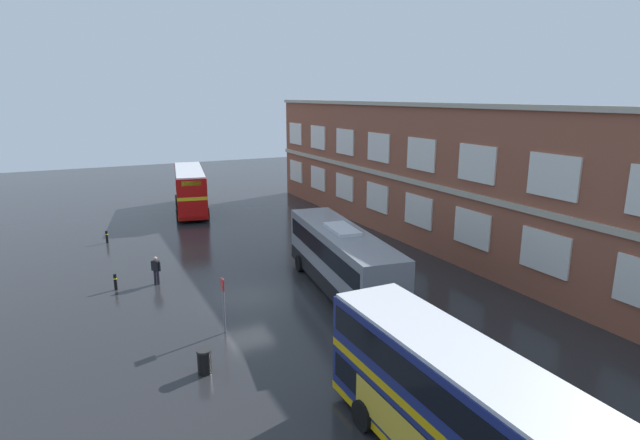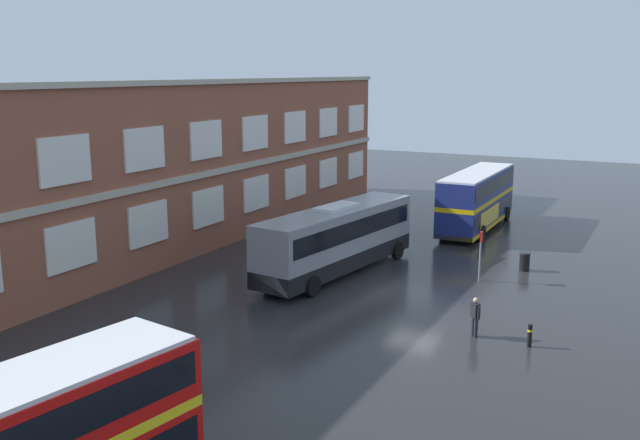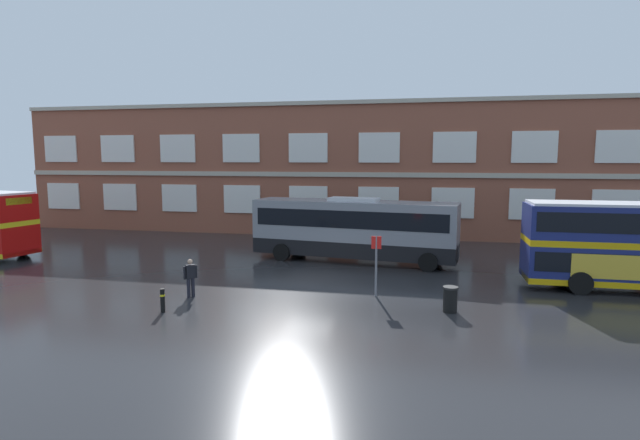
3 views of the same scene
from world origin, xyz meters
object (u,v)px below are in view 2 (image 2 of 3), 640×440
object	(u,v)px
double_decker_middle	(477,199)
bus_stand_flag	(481,251)
waiting_passenger	(475,315)
station_litter_bin	(525,261)
safety_bollard_west	(530,335)
touring_coach	(337,239)

from	to	relation	value
double_decker_middle	bus_stand_flag	world-z (taller)	double_decker_middle
double_decker_middle	waiting_passenger	distance (m)	20.97
double_decker_middle	station_litter_bin	bearing A→B (deg)	-150.66
double_decker_middle	bus_stand_flag	bearing A→B (deg)	-164.43
bus_stand_flag	station_litter_bin	xyz separation A→B (m)	(3.13, -1.72, -1.12)
double_decker_middle	safety_bollard_west	xyz separation A→B (m)	(-20.36, -7.53, -1.66)
touring_coach	bus_stand_flag	size ratio (longest dim) A/B	4.53
safety_bollard_west	double_decker_middle	bearing A→B (deg)	20.31
bus_stand_flag	double_decker_middle	bearing A→B (deg)	15.57
double_decker_middle	station_litter_bin	world-z (taller)	double_decker_middle
bus_stand_flag	station_litter_bin	world-z (taller)	bus_stand_flag
station_litter_bin	safety_bollard_west	size ratio (longest dim) A/B	1.08
bus_stand_flag	touring_coach	bearing A→B (deg)	105.63
waiting_passenger	bus_stand_flag	distance (m)	8.22
touring_coach	station_litter_bin	distance (m)	10.56
bus_stand_flag	safety_bollard_west	world-z (taller)	bus_stand_flag
bus_stand_flag	safety_bollard_west	xyz separation A→B (m)	(-8.07, -4.11, -1.14)
touring_coach	waiting_passenger	world-z (taller)	touring_coach
double_decker_middle	waiting_passenger	bearing A→B (deg)	-165.43
waiting_passenger	station_litter_bin	size ratio (longest dim) A/B	1.65
waiting_passenger	bus_stand_flag	bearing A→B (deg)	13.01
double_decker_middle	station_litter_bin	size ratio (longest dim) A/B	10.69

